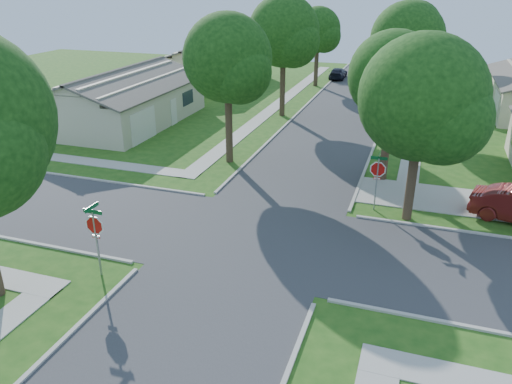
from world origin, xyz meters
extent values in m
plane|color=#214F15|center=(0.00, 0.00, 0.00)|extent=(100.00, 100.00, 0.00)
cube|color=#333335|center=(0.00, 0.00, 0.00)|extent=(7.00, 100.00, 0.02)
cube|color=#9E9B91|center=(6.10, 26.00, 0.02)|extent=(1.20, 40.00, 0.04)
cube|color=#9E9B91|center=(-6.10, 26.00, 0.02)|extent=(1.20, 40.00, 0.04)
cube|color=#9E9B91|center=(7.90, 7.10, 0.03)|extent=(8.80, 3.60, 0.05)
cube|color=gray|center=(-4.70, -4.70, 1.35)|extent=(0.06, 0.06, 2.70)
cylinder|color=white|center=(-4.70, -4.70, 2.15)|extent=(1.05, 0.02, 1.05)
cylinder|color=red|center=(-4.70, -4.70, 2.15)|extent=(0.90, 0.03, 0.90)
cube|color=red|center=(-4.70, -4.70, 1.68)|extent=(0.34, 0.03, 0.12)
cube|color=white|center=(-4.70, -4.70, 1.68)|extent=(0.30, 0.03, 0.08)
cube|color=#0C5426|center=(-4.70, -4.70, 2.72)|extent=(0.80, 0.02, 0.16)
cube|color=#0C5426|center=(-4.70, -4.70, 2.90)|extent=(0.02, 0.80, 0.16)
cube|color=gray|center=(4.70, 4.70, 1.35)|extent=(0.06, 0.06, 2.70)
cylinder|color=white|center=(4.70, 4.70, 2.15)|extent=(1.05, 0.02, 1.05)
cylinder|color=red|center=(4.70, 4.70, 2.15)|extent=(0.90, 0.03, 0.90)
cube|color=red|center=(4.70, 4.70, 1.68)|extent=(0.34, 0.03, 0.12)
cube|color=white|center=(4.70, 4.70, 1.68)|extent=(0.30, 0.03, 0.08)
cube|color=#0C5426|center=(4.70, 4.70, 2.72)|extent=(0.80, 0.02, 0.16)
cube|color=#0C5426|center=(4.70, 4.70, 2.90)|extent=(0.02, 0.80, 0.16)
cylinder|color=#38281C|center=(4.70, 9.00, 1.98)|extent=(0.44, 0.44, 3.95)
sphere|color=#10350D|center=(4.70, 9.00, 5.88)|extent=(4.80, 4.80, 4.80)
sphere|color=#10350D|center=(5.54, 8.52, 5.28)|extent=(3.46, 3.46, 3.46)
sphere|color=#10350D|center=(3.98, 9.60, 5.40)|extent=(3.26, 3.26, 3.26)
cylinder|color=#38281C|center=(4.70, 21.00, 2.15)|extent=(0.44, 0.44, 4.30)
sphere|color=#10350D|center=(4.70, 21.00, 6.51)|extent=(5.40, 5.40, 5.40)
sphere|color=#10350D|center=(5.65, 20.46, 5.84)|extent=(3.89, 3.89, 3.89)
sphere|color=#10350D|center=(3.89, 21.68, 5.97)|extent=(3.67, 3.67, 3.67)
cylinder|color=#38281C|center=(4.70, 34.00, 2.10)|extent=(0.44, 0.44, 4.20)
sphere|color=#10350D|center=(4.70, 34.00, 6.22)|extent=(5.00, 5.00, 5.00)
sphere|color=#10350D|center=(5.58, 33.50, 5.60)|extent=(3.60, 3.60, 3.60)
sphere|color=#10350D|center=(3.95, 34.62, 5.72)|extent=(3.40, 3.40, 3.40)
cylinder|color=#38281C|center=(-4.70, 9.00, 2.12)|extent=(0.44, 0.44, 4.25)
sphere|color=#10350D|center=(-4.70, 9.00, 6.37)|extent=(5.20, 5.20, 5.20)
sphere|color=#10350D|center=(-3.79, 8.48, 5.72)|extent=(3.74, 3.74, 3.74)
sphere|color=#10350D|center=(-5.48, 9.65, 5.85)|extent=(3.54, 3.54, 3.54)
cylinder|color=#38281C|center=(-4.70, 21.00, 2.22)|extent=(0.44, 0.44, 4.44)
sphere|color=#10350D|center=(-4.70, 21.00, 6.76)|extent=(5.60, 5.60, 5.60)
sphere|color=#10350D|center=(-3.72, 20.44, 6.06)|extent=(4.03, 4.03, 4.03)
sphere|color=#10350D|center=(-5.54, 21.70, 6.20)|extent=(3.81, 3.81, 3.81)
cylinder|color=#38281C|center=(-4.70, 34.00, 1.95)|extent=(0.44, 0.44, 3.90)
sphere|color=#10350D|center=(-4.70, 34.00, 5.74)|extent=(4.60, 4.60, 4.60)
sphere|color=#10350D|center=(-3.90, 33.54, 5.16)|extent=(3.31, 3.31, 3.31)
sphere|color=#10350D|center=(-5.39, 34.58, 5.28)|extent=(3.13, 3.13, 3.13)
cylinder|color=#38281C|center=(6.30, 4.20, 1.77)|extent=(0.44, 0.44, 3.54)
sphere|color=#10350D|center=(6.30, 4.20, 5.86)|extent=(5.60, 5.60, 5.60)
sphere|color=#10350D|center=(7.28, 3.64, 5.16)|extent=(4.03, 4.03, 4.03)
sphere|color=#10350D|center=(5.46, 4.90, 5.30)|extent=(3.81, 3.81, 3.81)
cube|color=silver|center=(11.97, 25.10, 1.10)|extent=(0.06, 3.20, 2.20)
cube|color=silver|center=(11.97, 29.65, 1.00)|extent=(0.06, 0.90, 2.00)
cube|color=#1E2633|center=(11.97, 32.25, 1.55)|extent=(0.06, 1.80, 1.10)
cube|color=#BCB394|center=(-16.00, 15.00, 1.40)|extent=(8.00, 13.00, 2.80)
cube|color=#48433D|center=(-14.00, 15.00, 3.45)|extent=(4.42, 13.60, 1.56)
cube|color=#48433D|center=(-18.00, 15.00, 3.45)|extent=(4.42, 13.60, 1.56)
cube|color=silver|center=(-11.97, 11.10, 1.10)|extent=(0.06, 3.20, 2.20)
cube|color=silver|center=(-11.97, 15.65, 1.00)|extent=(0.06, 0.90, 2.00)
cube|color=#1E2633|center=(-11.97, 18.25, 1.55)|extent=(0.06, 1.80, 1.10)
cube|color=#BCB394|center=(-16.00, 32.00, 1.40)|extent=(8.00, 13.00, 2.80)
cube|color=#48433D|center=(-14.00, 32.00, 3.45)|extent=(4.42, 13.60, 1.56)
cube|color=#48433D|center=(-18.00, 32.00, 3.45)|extent=(4.42, 13.60, 1.56)
cube|color=silver|center=(-11.97, 28.10, 1.10)|extent=(0.06, 3.20, 2.20)
cube|color=silver|center=(-11.97, 32.65, 1.00)|extent=(0.06, 0.90, 2.00)
cube|color=#1E2633|center=(-11.97, 35.25, 1.55)|extent=(0.06, 1.80, 1.10)
imported|color=black|center=(3.20, 30.55, 0.77)|extent=(2.19, 4.67, 1.54)
imported|color=black|center=(-3.16, 38.90, 0.60)|extent=(1.74, 4.15, 1.20)
camera|label=1|loc=(6.30, -18.47, 10.67)|focal=35.00mm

